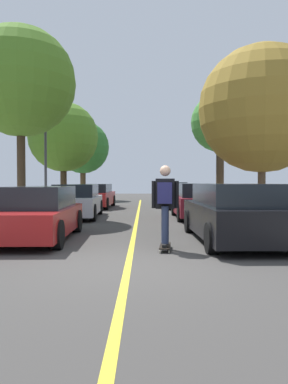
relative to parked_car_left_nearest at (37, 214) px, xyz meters
The scene contains 17 objects.
ground 3.87m from the parked_car_left_nearest, 49.60° to the right, with size 80.00×80.00×0.00m, color #3D3A38.
center_line 2.78m from the parked_car_left_nearest, 23.84° to the left, with size 0.12×39.20×0.01m, color gold.
parked_car_left_nearest is the anchor object (origin of this frame).
parked_car_left_near 5.87m from the parked_car_left_nearest, 89.99° to the left, with size 1.98×4.48×1.35m.
parked_car_left_far 11.70m from the parked_car_left_nearest, 89.99° to the left, with size 2.00×4.62×1.33m.
parked_car_right_nearest 4.96m from the parked_car_left_nearest, ahead, with size 2.02×4.70×1.41m.
parked_car_right_near 7.38m from the parked_car_left_nearest, 47.88° to the left, with size 2.00×4.02×1.39m.
parked_car_right_far 12.41m from the parked_car_left_nearest, 66.51° to the left, with size 2.04×4.13×1.38m.
parked_car_right_farthest 18.04m from the parked_car_left_nearest, 74.08° to the left, with size 1.90×4.61×1.42m.
street_tree_left_nearest 7.38m from the parked_car_left_nearest, 111.26° to the left, with size 4.28×4.28×7.36m.
street_tree_left_near 13.73m from the parked_car_left_nearest, 98.95° to the left, with size 4.16×4.16×6.08m.
street_tree_left_far 20.75m from the parked_car_left_nearest, 95.80° to the left, with size 4.12×4.12×6.10m.
street_tree_right_nearest 8.84m from the parked_car_left_nearest, 30.65° to the left, with size 4.58×4.58×6.23m.
street_tree_right_near 14.23m from the parked_car_left_nearest, 59.06° to the left, with size 3.28×3.28×6.27m.
streetlamp 8.32m from the parked_car_left_nearest, 102.66° to the left, with size 0.36×0.24×4.95m.
skateboard 3.59m from the parked_car_left_nearest, 25.30° to the right, with size 0.30×0.86×0.10m.
skateboarder 3.58m from the parked_car_left_nearest, 25.81° to the right, with size 0.59×0.71×1.70m.
Camera 1 is at (0.28, -6.68, 1.46)m, focal length 35.53 mm.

